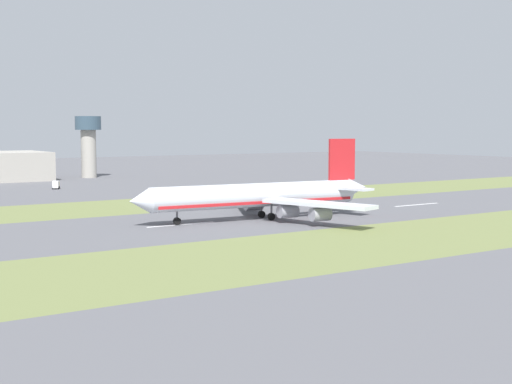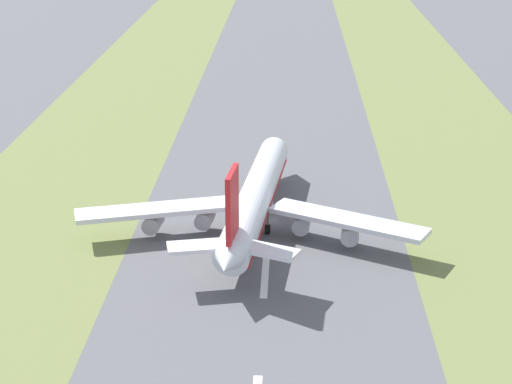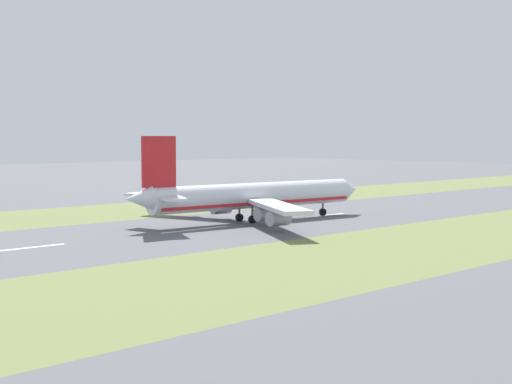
% 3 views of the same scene
% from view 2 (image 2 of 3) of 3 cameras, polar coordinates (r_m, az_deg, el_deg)
% --- Properties ---
extents(ground_plane, '(800.00, 800.00, 0.00)m').
position_cam_2_polar(ground_plane, '(164.89, 0.86, -1.94)').
color(ground_plane, '#56565B').
extents(grass_median_west, '(40.00, 600.00, 0.01)m').
position_cam_2_polar(grass_median_west, '(171.89, -14.32, -1.64)').
color(grass_median_west, olive).
rests_on(grass_median_west, ground).
extents(grass_median_east, '(40.00, 600.00, 0.01)m').
position_cam_2_polar(grass_median_east, '(169.94, 16.22, -2.10)').
color(grass_median_east, olive).
rests_on(grass_median_east, ground).
extents(centreline_dash_mid, '(1.20, 18.00, 0.01)m').
position_cam_2_polar(centreline_dash_mid, '(144.08, 0.62, -5.44)').
color(centreline_dash_mid, silver).
rests_on(centreline_dash_mid, ground).
extents(centreline_dash_far, '(1.20, 18.00, 0.01)m').
position_cam_2_polar(centreline_dash_far, '(180.83, 1.00, 0.16)').
color(centreline_dash_far, silver).
rests_on(centreline_dash_far, ground).
extents(airplane_main_jet, '(63.80, 67.21, 20.20)m').
position_cam_2_polar(airplane_main_jet, '(158.32, -0.10, -0.57)').
color(airplane_main_jet, silver).
rests_on(airplane_main_jet, ground).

